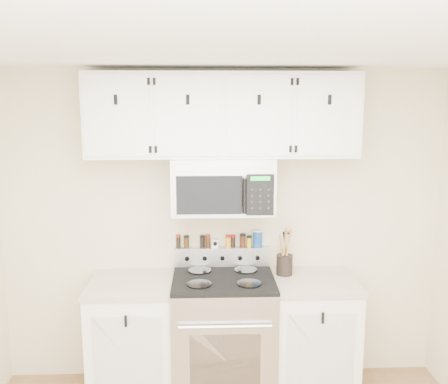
% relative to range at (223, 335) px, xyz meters
% --- Properties ---
extents(back_wall, '(3.50, 0.01, 2.50)m').
position_rel_range_xyz_m(back_wall, '(0.00, 0.32, 0.76)').
color(back_wall, beige).
rests_on(back_wall, floor).
extents(ceiling, '(3.50, 3.50, 0.01)m').
position_rel_range_xyz_m(ceiling, '(0.00, -1.43, 2.01)').
color(ceiling, white).
rests_on(ceiling, back_wall).
extents(range, '(0.76, 0.65, 1.10)m').
position_rel_range_xyz_m(range, '(0.00, 0.00, 0.00)').
color(range, '#B7B7BA').
rests_on(range, floor).
extents(base_cabinet_left, '(0.64, 0.62, 0.92)m').
position_rel_range_xyz_m(base_cabinet_left, '(-0.69, 0.02, -0.03)').
color(base_cabinet_left, white).
rests_on(base_cabinet_left, floor).
extents(base_cabinet_right, '(0.64, 0.62, 0.92)m').
position_rel_range_xyz_m(base_cabinet_right, '(0.69, 0.02, -0.03)').
color(base_cabinet_right, white).
rests_on(base_cabinet_right, floor).
extents(microwave, '(0.76, 0.44, 0.42)m').
position_rel_range_xyz_m(microwave, '(0.00, 0.13, 1.14)').
color(microwave, '#9E9EA3').
rests_on(microwave, back_wall).
extents(upper_cabinets, '(2.00, 0.35, 0.62)m').
position_rel_range_xyz_m(upper_cabinets, '(-0.00, 0.15, 1.66)').
color(upper_cabinets, white).
rests_on(upper_cabinets, back_wall).
extents(utensil_crock, '(0.13, 0.13, 0.37)m').
position_rel_range_xyz_m(utensil_crock, '(0.48, 0.13, 0.53)').
color(utensil_crock, black).
rests_on(utensil_crock, base_cabinet_right).
extents(kitchen_timer, '(0.06, 0.05, 0.06)m').
position_rel_range_xyz_m(kitchen_timer, '(-0.06, 0.28, 0.65)').
color(kitchen_timer, white).
rests_on(kitchen_timer, range).
extents(salt_canister, '(0.08, 0.08, 0.14)m').
position_rel_range_xyz_m(salt_canister, '(0.28, 0.28, 0.68)').
color(salt_canister, '#16489B').
rests_on(salt_canister, range).
extents(spice_jar_0, '(0.04, 0.04, 0.11)m').
position_rel_range_xyz_m(spice_jar_0, '(-0.35, 0.28, 0.67)').
color(spice_jar_0, black).
rests_on(spice_jar_0, range).
extents(spice_jar_1, '(0.04, 0.04, 0.10)m').
position_rel_range_xyz_m(spice_jar_1, '(-0.28, 0.28, 0.66)').
color(spice_jar_1, '#3A280E').
rests_on(spice_jar_1, range).
extents(spice_jar_2, '(0.04, 0.04, 0.10)m').
position_rel_range_xyz_m(spice_jar_2, '(-0.16, 0.28, 0.66)').
color(spice_jar_2, black).
rests_on(spice_jar_2, range).
extents(spice_jar_3, '(0.04, 0.04, 0.10)m').
position_rel_range_xyz_m(spice_jar_3, '(-0.11, 0.28, 0.67)').
color(spice_jar_3, '#3C220E').
rests_on(spice_jar_3, range).
extents(spice_jar_4, '(0.05, 0.05, 0.10)m').
position_rel_range_xyz_m(spice_jar_4, '(0.05, 0.28, 0.66)').
color(spice_jar_4, gold).
rests_on(spice_jar_4, range).
extents(spice_jar_5, '(0.04, 0.04, 0.10)m').
position_rel_range_xyz_m(spice_jar_5, '(0.09, 0.28, 0.66)').
color(spice_jar_5, black).
rests_on(spice_jar_5, range).
extents(spice_jar_6, '(0.05, 0.05, 0.11)m').
position_rel_range_xyz_m(spice_jar_6, '(0.16, 0.28, 0.67)').
color(spice_jar_6, '#452010').
rests_on(spice_jar_6, range).
extents(spice_jar_7, '(0.04, 0.04, 0.09)m').
position_rel_range_xyz_m(spice_jar_7, '(0.22, 0.28, 0.66)').
color(spice_jar_7, yellow).
rests_on(spice_jar_7, range).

